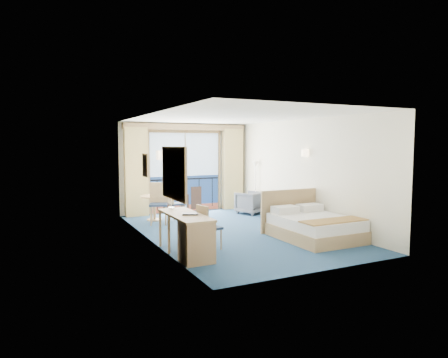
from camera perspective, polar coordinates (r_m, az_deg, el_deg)
floor at (r=9.53m, az=1.35°, el=-7.53°), size 6.50×6.50×0.00m
room_walls at (r=9.31m, az=1.37°, el=3.22°), size 4.04×6.54×2.72m
balcony_door at (r=12.28m, az=-5.58°, el=0.66°), size 2.36×0.03×2.52m
curtain_left at (r=11.68m, az=-12.44°, el=0.99°), size 0.65×0.22×2.55m
curtain_right at (r=12.77m, az=1.22°, el=1.44°), size 0.65×0.22×2.55m
pelmet at (r=12.15m, az=-5.41°, el=7.40°), size 3.80×0.25×0.18m
mirror at (r=7.16m, az=-7.16°, el=0.82°), size 0.05×1.25×0.95m
wall_print at (r=9.02m, az=-11.17°, el=1.94°), size 0.04×0.42×0.52m
sconce_left at (r=8.01m, az=-9.05°, el=3.39°), size 0.18×0.18×0.18m
sconce_right at (r=10.22m, az=11.49°, el=3.68°), size 0.18×0.18×0.18m
bed at (r=9.02m, az=12.58°, el=-6.56°), size 1.58×1.88×0.99m
nightstand at (r=10.39m, az=9.91°, el=-4.84°), size 0.47×0.44×0.61m
phone at (r=10.31m, az=9.99°, el=-2.99°), size 0.19×0.16×0.07m
armchair at (r=11.95m, az=3.80°, el=-3.37°), size 0.93×0.94×0.66m
floor_lamp at (r=12.16m, az=4.52°, el=0.77°), size 0.21×0.21×1.55m
desk at (r=7.17m, az=-4.32°, el=-8.25°), size 0.56×1.64×0.77m
desk_chair at (r=7.83m, az=-2.48°, el=-6.54°), size 0.46×0.45×0.89m
folder at (r=7.43m, az=-4.86°, el=-4.97°), size 0.34×0.31×0.03m
desk_lamp at (r=8.06m, az=-7.55°, el=-2.13°), size 0.11×0.11×0.41m
round_table at (r=11.02m, az=-9.93°, el=-3.19°), size 0.75×0.75×0.67m
table_chair_a at (r=11.10m, az=-7.10°, el=-3.18°), size 0.41×0.40×0.88m
table_chair_b at (r=10.54m, az=-9.34°, el=-3.07°), size 0.58×0.59×1.07m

